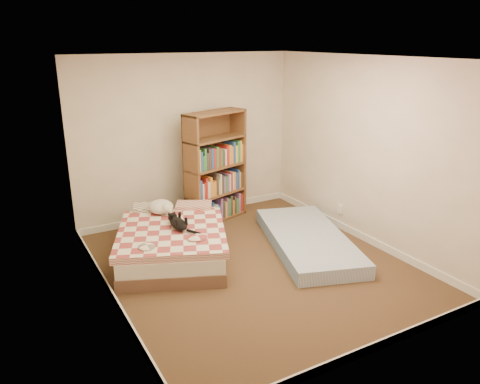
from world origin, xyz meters
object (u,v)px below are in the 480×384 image
bed (172,240)px  white_dog (162,207)px  bookshelf (215,182)px  floor_mattress (308,240)px  black_cat (178,223)px

bed → white_dog: bearing=105.7°
bookshelf → floor_mattress: size_ratio=0.81×
bed → black_cat: black_cat is taller
bed → floor_mattress: bed is taller
bed → floor_mattress: 1.83m
bed → bookshelf: (1.09, 0.91, 0.38)m
bed → white_dog: white_dog is taller
black_cat → white_dog: 0.59m
floor_mattress → white_dog: (-1.65, 1.11, 0.43)m
bookshelf → floor_mattress: 1.76m
floor_mattress → black_cat: black_cat is taller
floor_mattress → black_cat: 1.79m
white_dog → bookshelf: bearing=56.5°
bookshelf → floor_mattress: bearing=-85.9°
bookshelf → black_cat: 1.47m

